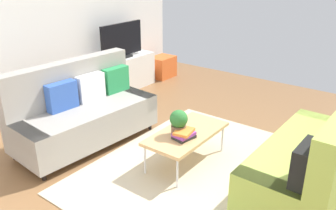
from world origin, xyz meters
TOP-DOWN VIEW (x-y plane):
  - ground_plane at (0.00, 0.00)m, footprint 7.68×7.68m
  - wall_far at (0.00, 2.80)m, footprint 6.40×0.12m
  - area_rug at (0.09, -0.20)m, footprint 2.90×2.20m
  - couch_beige at (-0.24, 1.42)m, footprint 1.96×0.98m
  - couch_green at (0.43, -1.42)m, footprint 1.91×0.87m
  - coffee_table at (0.14, 0.00)m, footprint 1.10×0.56m
  - tv_console at (1.60, 2.46)m, footprint 1.40×0.44m
  - tv at (1.60, 2.44)m, footprint 1.00×0.20m
  - storage_trunk at (2.70, 2.36)m, footprint 0.52×0.40m
  - potted_plant at (0.03, 0.04)m, footprint 0.21×0.21m
  - table_book_0 at (-0.01, -0.06)m, footprint 0.27×0.23m
  - table_book_1 at (-0.01, -0.06)m, footprint 0.26×0.20m
  - table_book_2 at (-0.01, -0.06)m, footprint 0.27×0.22m
  - vase_0 at (1.02, 2.51)m, footprint 0.10×0.10m
  - bottle_0 at (1.17, 2.42)m, footprint 0.05×0.05m

SIDE VIEW (x-z plane):
  - ground_plane at x=0.00m, z-range 0.00..0.00m
  - area_rug at x=0.09m, z-range 0.00..0.01m
  - storage_trunk at x=2.70m, z-range 0.00..0.44m
  - tv_console at x=1.60m, z-range 0.00..0.64m
  - coffee_table at x=0.14m, z-range 0.18..0.60m
  - table_book_0 at x=-0.01m, z-range 0.42..0.45m
  - couch_green at x=0.43m, z-range -0.11..0.99m
  - couch_beige at x=-0.24m, z-range -0.10..1.00m
  - table_book_1 at x=-0.01m, z-range 0.45..0.49m
  - table_book_2 at x=-0.01m, z-range 0.49..0.52m
  - potted_plant at x=0.03m, z-range 0.43..0.74m
  - vase_0 at x=1.02m, z-range 0.64..0.81m
  - bottle_0 at x=1.17m, z-range 0.64..0.81m
  - tv at x=1.60m, z-range 0.63..1.27m
  - wall_far at x=0.00m, z-range 0.00..2.90m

